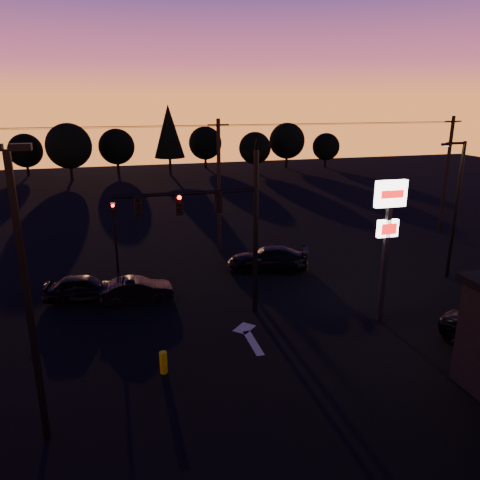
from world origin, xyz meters
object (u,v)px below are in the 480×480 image
object	(u,v)px
streetlight	(455,205)
car_mid	(137,290)
traffic_signal_mast	(223,218)
parking_lot_light	(25,283)
car_left	(84,288)
pylon_sign	(388,222)
secondary_signal	(115,227)
bollard	(163,362)
car_right	(268,259)

from	to	relation	value
streetlight	car_mid	bearing A→B (deg)	175.56
traffic_signal_mast	car_mid	distance (m)	6.57
parking_lot_light	streetlight	bearing A→B (deg)	21.65
traffic_signal_mast	car_left	distance (m)	8.74
pylon_sign	streetlight	world-z (taller)	streetlight
car_left	secondary_signal	bearing A→B (deg)	-18.15
pylon_sign	streetlight	xyz separation A→B (m)	(6.91, 4.00, -0.49)
streetlight	car_left	world-z (taller)	streetlight
bollard	car_mid	distance (m)	7.21
secondary_signal	streetlight	size ratio (longest dim) A/B	0.54
traffic_signal_mast	bollard	size ratio (longest dim) A/B	9.57
traffic_signal_mast	secondary_signal	bearing A→B (deg)	123.19
secondary_signal	car_left	bearing A→B (deg)	-115.13
bollard	car_mid	xyz separation A→B (m)	(-0.58, 7.19, 0.17)
secondary_signal	car_mid	xyz separation A→B (m)	(0.89, -4.59, -2.24)
pylon_sign	bollard	distance (m)	11.58
traffic_signal_mast	secondary_signal	world-z (taller)	traffic_signal_mast
pylon_sign	bollard	size ratio (longest dim) A/B	7.59
car_left	car_mid	xyz separation A→B (m)	(2.66, -0.80, -0.07)
secondary_signal	streetlight	bearing A→B (deg)	-17.56
car_right	secondary_signal	bearing A→B (deg)	-83.99
car_left	parking_lot_light	bearing A→B (deg)	-176.88
streetlight	parking_lot_light	bearing A→B (deg)	-158.35
car_right	car_left	bearing A→B (deg)	-62.05
traffic_signal_mast	car_mid	bearing A→B (deg)	144.11
car_left	car_mid	distance (m)	2.78
parking_lot_light	pylon_sign	distance (m)	15.19
car_mid	car_right	distance (m)	8.52
streetlight	car_right	world-z (taller)	streetlight
parking_lot_light	car_right	xyz separation A→B (m)	(11.51, 12.47, -4.55)
parking_lot_light	car_mid	size ratio (longest dim) A/B	2.43
secondary_signal	pylon_sign	distance (m)	15.75
traffic_signal_mast	bollard	world-z (taller)	traffic_signal_mast
bollard	pylon_sign	bearing A→B (deg)	9.64
parking_lot_light	bollard	distance (m)	6.81
bollard	car_mid	size ratio (longest dim) A/B	0.24
parking_lot_light	streetlight	distance (m)	23.05
traffic_signal_mast	car_left	size ratio (longest dim) A/B	2.11
traffic_signal_mast	car_mid	xyz separation A→B (m)	(-4.02, 2.91, -4.32)
traffic_signal_mast	car_left	xyz separation A→B (m)	(-6.68, 3.71, -4.24)
parking_lot_light	car_mid	distance (m)	11.45
traffic_signal_mast	car_right	distance (m)	8.04
streetlight	car_left	size ratio (longest dim) A/B	1.96
bollard	streetlight	bearing A→B (deg)	18.36
car_left	car_right	size ratio (longest dim) A/B	0.82
traffic_signal_mast	bollard	distance (m)	7.09
secondary_signal	car_right	world-z (taller)	secondary_signal
bollard	car_right	bearing A→B (deg)	52.28
car_mid	car_right	bearing A→B (deg)	-73.53
parking_lot_light	car_left	bearing A→B (deg)	86.13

